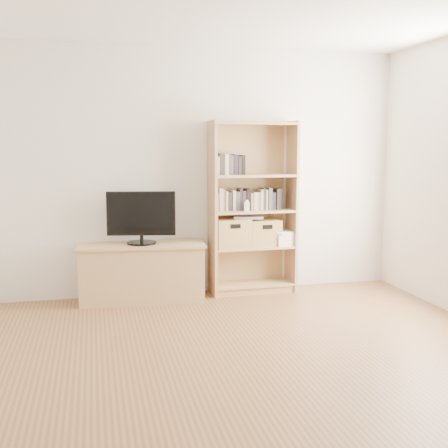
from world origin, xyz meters
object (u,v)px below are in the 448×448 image
object	(u,v)px
baby_monitor	(247,207)
laptop	(248,217)
tv_stand	(142,273)
television	(141,217)
basket_left	(231,233)
bookshelf	(253,208)
basket_right	(263,232)

from	to	relation	value
baby_monitor	laptop	distance (m)	0.16
tv_stand	laptop	world-z (taller)	laptop
television	basket_left	xyz separation A→B (m)	(0.95, 0.06, -0.20)
basket_left	laptop	world-z (taller)	laptop
basket_left	laptop	distance (m)	0.25
laptop	basket_left	bearing A→B (deg)	-166.65
baby_monitor	bookshelf	bearing A→B (deg)	52.18
tv_stand	baby_monitor	size ratio (longest dim) A/B	12.61
television	basket_left	size ratio (longest dim) A/B	1.88
bookshelf	basket_left	distance (m)	0.36
television	tv_stand	bearing A→B (deg)	0.00
television	basket_right	world-z (taller)	television
basket_left	laptop	bearing A→B (deg)	-3.27
baby_monitor	basket_right	distance (m)	0.38
tv_stand	basket_left	bearing A→B (deg)	8.48
bookshelf	laptop	size ratio (longest dim) A/B	5.99
tv_stand	television	bearing A→B (deg)	0.00
baby_monitor	basket_left	bearing A→B (deg)	153.02
basket_left	laptop	xyz separation A→B (m)	(0.19, 0.00, 0.16)
television	laptop	world-z (taller)	television
television	baby_monitor	world-z (taller)	television
tv_stand	basket_right	size ratio (longest dim) A/B	3.64
television	basket_left	distance (m)	0.97
basket_right	television	bearing A→B (deg)	179.91
tv_stand	laptop	size ratio (longest dim) A/B	4.03
television	laptop	distance (m)	1.14
baby_monitor	basket_right	xyz separation A→B (m)	(0.21, 0.10, -0.30)
bookshelf	television	distance (m)	1.20
baby_monitor	television	bearing A→B (deg)	-176.48
bookshelf	basket_left	size ratio (longest dim) A/B	5.01
baby_monitor	basket_right	world-z (taller)	baby_monitor
tv_stand	basket_right	bearing A→B (deg)	8.03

